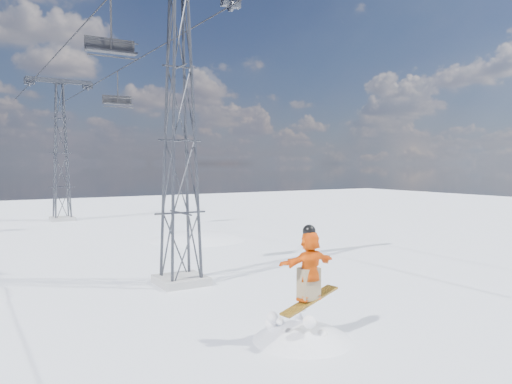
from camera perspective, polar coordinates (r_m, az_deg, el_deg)
ground at (r=12.55m, az=2.68°, el=-18.36°), size 120.00×120.00×0.00m
lift_tower_near at (r=19.16m, az=-8.69°, el=5.75°), size 5.20×1.80×11.43m
lift_tower_far at (r=43.32m, az=-21.40°, el=4.15°), size 5.20×1.80×11.43m
haul_cables at (r=30.73m, az=-17.25°, el=14.80°), size 4.46×51.00×0.06m
lift_chair_near at (r=20.11m, az=-16.25°, el=15.67°), size 1.87×0.54×2.32m
lift_chair_mid at (r=35.46m, az=-15.53°, el=10.03°), size 1.99×0.57×2.46m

